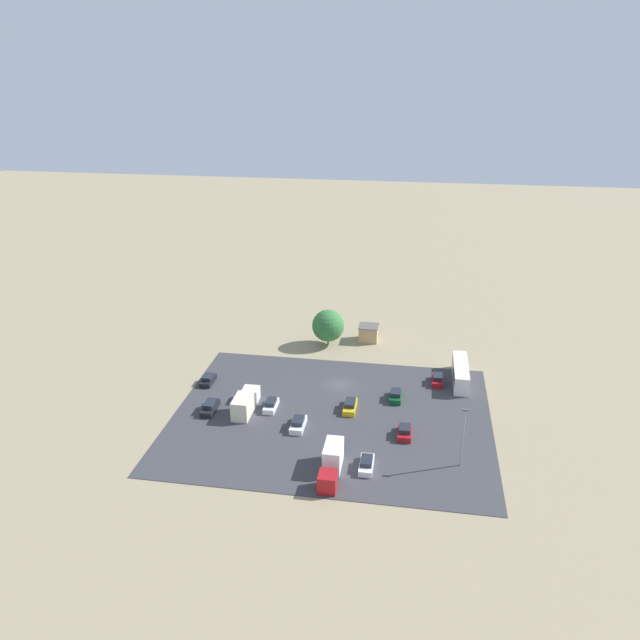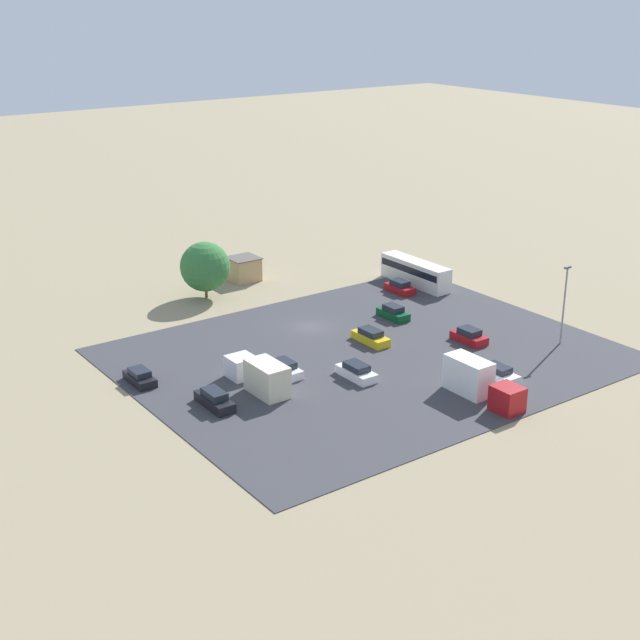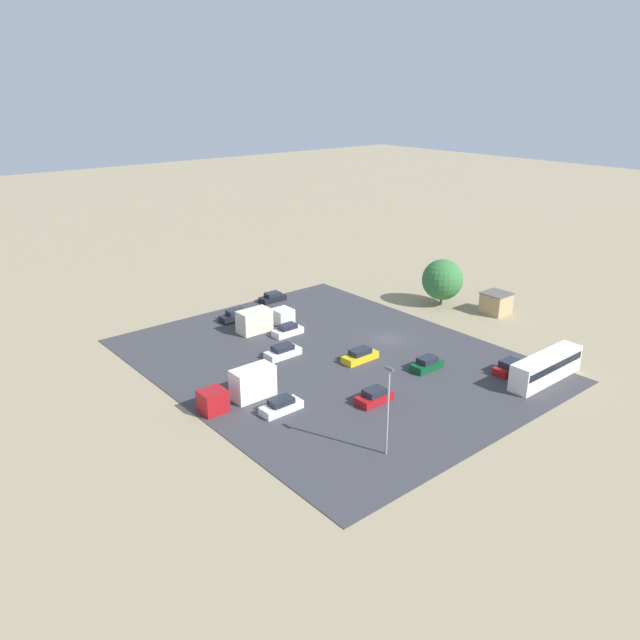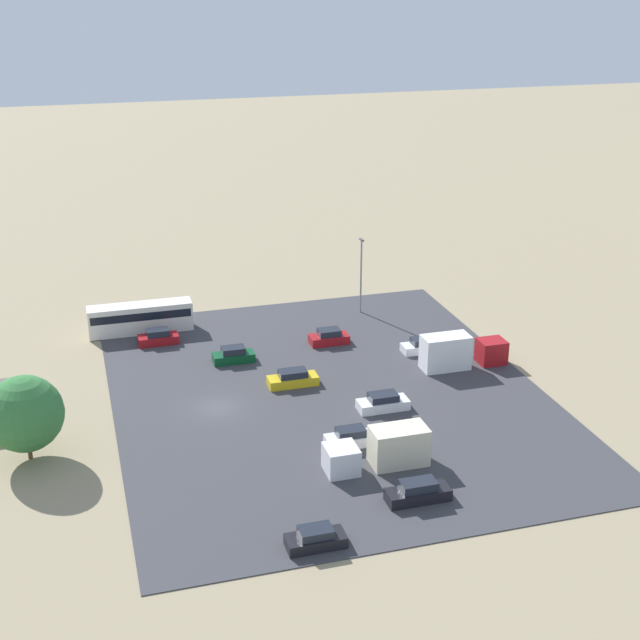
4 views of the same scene
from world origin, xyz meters
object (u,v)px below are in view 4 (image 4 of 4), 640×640
parked_car_3 (233,355)px  parked_truck_1 (459,352)px  parked_car_8 (418,492)px  parked_truck_0 (383,449)px  bus (140,317)px  parked_car_4 (329,337)px  parked_car_2 (383,403)px  parked_car_5 (293,379)px  parked_car_6 (316,539)px  parked_car_7 (158,338)px  parked_car_1 (424,346)px  parked_car_0 (351,438)px

parked_car_3 → parked_truck_1: size_ratio=0.48×
parked_car_8 → parked_truck_0: parked_truck_0 is taller
bus → parked_car_4: 20.55m
parked_truck_0 → parked_truck_1: parked_truck_1 is taller
parked_truck_1 → parked_car_2: bearing=-57.5°
parked_car_8 → parked_car_5: bearing=10.5°
parked_truck_1 → parked_car_6: bearing=-41.5°
bus → parked_car_7: bearing=20.3°
parked_car_3 → parked_car_8: 29.54m
parked_car_5 → parked_car_7: size_ratio=1.13×
parked_car_7 → parked_truck_0: size_ratio=0.50×
parked_car_3 → parked_car_4: size_ratio=1.01×
parked_car_2 → parked_car_4: 15.71m
bus → parked_truck_1: size_ratio=1.28×
parked_car_1 → parked_truck_1: bearing=-157.8°
parked_car_2 → parked_car_5: 9.55m
parked_truck_1 → parked_car_3: bearing=-109.3°
parked_car_2 → parked_truck_1: (-6.51, 10.21, 0.94)m
parked_car_5 → parked_car_8: (21.50, 3.97, 0.04)m
parked_car_4 → parked_truck_1: 14.00m
bus → parked_car_5: bearing=35.5°
parked_car_2 → parked_truck_1: size_ratio=0.53×
parked_car_0 → parked_car_5: (-12.29, -1.73, 0.00)m
parked_car_2 → parked_car_7: size_ratio=1.10×
parked_car_3 → parked_car_4: parked_car_3 is taller
parked_car_6 → parked_car_0: bearing=-27.6°
parked_car_0 → parked_car_4: 21.45m
parked_car_4 → parked_truck_0: size_ratio=0.49×
parked_car_6 → bus: bearing=10.2°
parked_car_3 → parked_car_1: bearing=-98.6°
parked_car_6 → parked_car_8: 9.39m
parked_car_4 → parked_car_6: size_ratio=0.99×
parked_truck_0 → parked_car_5: bearing=11.0°
parked_truck_0 → parked_car_7: bearing=25.5°
parked_car_0 → parked_truck_1: parked_truck_1 is taller
parked_car_5 → parked_truck_1: size_ratio=0.55×
parked_car_3 → parked_car_7: parked_car_7 is taller
parked_car_4 → parked_truck_1: parked_truck_1 is taller
parked_car_2 → parked_truck_0: 9.71m
parked_car_3 → parked_truck_0: bearing=-161.9°
parked_car_7 → parked_truck_1: 31.10m
bus → parked_car_8: (38.89, 16.39, -1.02)m
parked_truck_1 → bus: bearing=-121.6°
bus → parked_car_4: bearing=64.9°
parked_car_2 → parked_truck_0: bearing=159.8°
parked_car_2 → parked_truck_0: size_ratio=0.55×
parked_truck_0 → bus: bearing=24.9°
parked_car_8 → parked_truck_1: 24.56m
parked_truck_1 → parked_car_8: bearing=-31.2°
parked_car_8 → parked_car_0: bearing=13.7°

